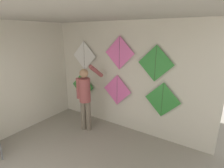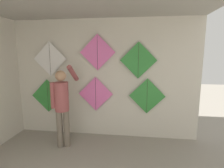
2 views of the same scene
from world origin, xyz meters
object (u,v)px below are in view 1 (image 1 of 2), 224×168
(kite_2, at_px, (162,100))
(kite_3, at_px, (84,56))
(kite_4, at_px, (119,53))
(kite_5, at_px, (156,64))
(shopkeeper, at_px, (85,94))
(kite_1, at_px, (117,90))
(kite_0, at_px, (83,86))

(kite_2, height_order, kite_3, kite_3)
(kite_2, relative_size, kite_3, 1.00)
(kite_4, height_order, kite_5, kite_4)
(shopkeeper, distance_m, kite_3, 1.19)
(kite_1, bearing_deg, shopkeeper, -133.68)
(kite_0, height_order, kite_2, kite_2)
(kite_5, bearing_deg, kite_0, 180.00)
(shopkeeper, relative_size, kite_2, 2.14)
(kite_0, xyz_separation_m, kite_5, (2.22, 0.00, 0.89))
(shopkeeper, bearing_deg, kite_0, 118.20)
(kite_3, distance_m, kite_5, 2.11)
(kite_4, bearing_deg, kite_2, 0.00)
(kite_5, bearing_deg, kite_3, 180.00)
(shopkeeper, height_order, kite_2, shopkeeper)
(shopkeeper, bearing_deg, kite_1, 28.09)
(kite_0, height_order, kite_4, kite_4)
(kite_0, relative_size, kite_5, 1.00)
(shopkeeper, height_order, kite_1, shopkeeper)
(kite_0, bearing_deg, kite_4, 0.00)
(kite_5, bearing_deg, kite_1, 180.00)
(shopkeeper, xyz_separation_m, kite_3, (-0.53, 0.61, 0.88))
(kite_2, distance_m, kite_5, 0.85)
(kite_1, bearing_deg, kite_4, 0.00)
(kite_2, relative_size, kite_5, 1.00)
(kite_0, distance_m, kite_5, 2.39)
(kite_3, height_order, kite_5, kite_3)
(kite_1, xyz_separation_m, kite_5, (1.00, 0.00, 0.80))
(shopkeeper, height_order, kite_5, kite_5)
(kite_1, relative_size, kite_2, 1.00)
(kite_0, height_order, kite_5, kite_5)
(kite_1, height_order, kite_5, kite_5)
(kite_1, height_order, kite_2, kite_1)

